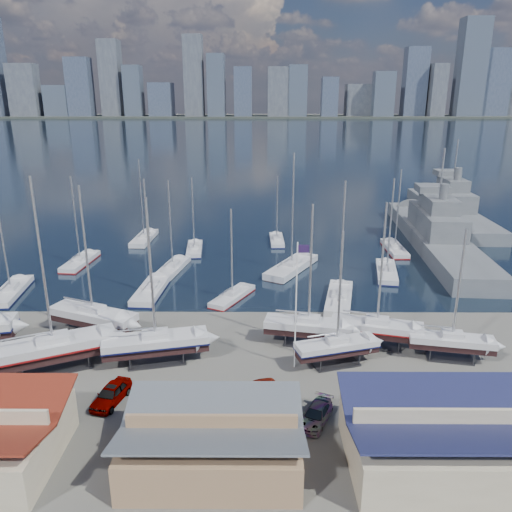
{
  "coord_description": "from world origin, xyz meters",
  "views": [
    {
      "loc": [
        3.18,
        -54.91,
        24.74
      ],
      "look_at": [
        2.84,
        8.0,
        4.5
      ],
      "focal_mm": 35.0,
      "sensor_mm": 36.0,
      "label": 1
    }
  ],
  "objects_px": {
    "car_a": "(111,394)",
    "flagpole": "(297,297)",
    "naval_ship_east": "(435,236)",
    "naval_ship_west": "(450,210)"
  },
  "relations": [
    {
      "from": "car_a",
      "to": "naval_ship_west",
      "type": "bearing_deg",
      "value": 66.56
    },
    {
      "from": "naval_ship_west",
      "to": "car_a",
      "type": "distance_m",
      "value": 85.83
    },
    {
      "from": "naval_ship_east",
      "to": "car_a",
      "type": "relative_size",
      "value": 10.38
    },
    {
      "from": "naval_ship_west",
      "to": "car_a",
      "type": "bearing_deg",
      "value": 143.73
    },
    {
      "from": "car_a",
      "to": "naval_ship_east",
      "type": "bearing_deg",
      "value": 62.15
    },
    {
      "from": "naval_ship_east",
      "to": "naval_ship_west",
      "type": "distance_m",
      "value": 23.16
    },
    {
      "from": "car_a",
      "to": "flagpole",
      "type": "bearing_deg",
      "value": 34.84
    },
    {
      "from": "naval_ship_east",
      "to": "flagpole",
      "type": "bearing_deg",
      "value": 150.87
    },
    {
      "from": "naval_ship_east",
      "to": "flagpole",
      "type": "height_order",
      "value": "naval_ship_east"
    },
    {
      "from": "naval_ship_east",
      "to": "flagpole",
      "type": "xyz_separation_m",
      "value": [
        -26.9,
        -40.83,
        5.54
      ]
    }
  ]
}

